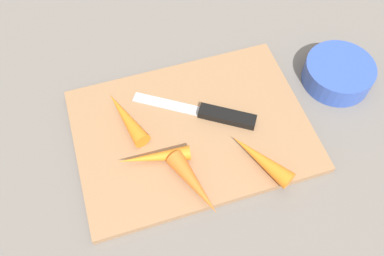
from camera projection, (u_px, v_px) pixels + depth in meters
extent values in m
plane|color=slate|center=(192.00, 132.00, 0.64)|extent=(1.40, 1.40, 0.00)
cube|color=#99704C|center=(192.00, 130.00, 0.64)|extent=(0.36, 0.26, 0.01)
cube|color=#B7B7BC|center=(166.00, 104.00, 0.65)|extent=(0.10, 0.08, 0.00)
cube|color=black|center=(227.00, 116.00, 0.63)|extent=(0.09, 0.07, 0.01)
cone|color=orange|center=(261.00, 159.00, 0.59)|extent=(0.07, 0.10, 0.03)
cone|color=orange|center=(195.00, 184.00, 0.57)|extent=(0.06, 0.11, 0.03)
cone|color=orange|center=(126.00, 117.00, 0.63)|extent=(0.06, 0.11, 0.03)
cone|color=orange|center=(154.00, 157.00, 0.59)|extent=(0.11, 0.04, 0.02)
cylinder|color=#3351B2|center=(338.00, 73.00, 0.68)|extent=(0.11, 0.11, 0.04)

